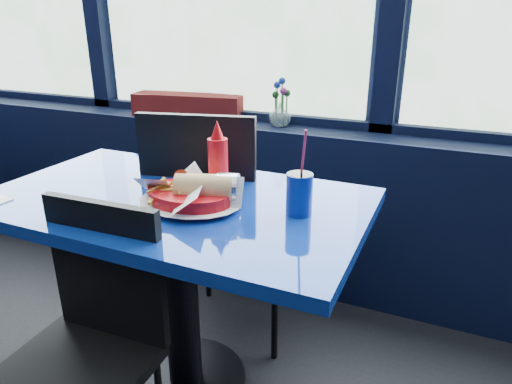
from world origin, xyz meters
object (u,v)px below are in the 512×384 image
Objects in this scene: near_table at (177,248)px; flower_vase at (280,112)px; food_basket at (192,194)px; planter_box at (188,105)px; chair_near_front at (85,337)px; soda_cup at (299,193)px; chair_near_back at (222,215)px; ketchup_bottle at (218,162)px.

near_table is 0.91m from flower_vase.
flower_vase reaches higher than food_basket.
chair_near_front is at bearing -79.97° from planter_box.
soda_cup is at bearing -52.49° from planter_box.
near_table is 4.70× the size of soda_cup.
flower_vase reaches higher than planter_box.
chair_near_back is 0.39m from ketchup_bottle.
planter_box is at bearing 129.95° from food_basket.
flower_vase reaches higher than ketchup_bottle.
soda_cup reaches higher than near_table.
chair_near_front is 1.46× the size of planter_box.
ketchup_bottle reaches higher than food_basket.
soda_cup is at bearing -10.63° from ketchup_bottle.
flower_vase is (0.03, 0.54, 0.31)m from chair_near_back.
ketchup_bottle is at bearing 68.77° from chair_near_front.
chair_near_front is at bearing -93.46° from flower_vase.
planter_box is at bearing -62.91° from chair_near_back.
near_table is 1.23× the size of chair_near_back.
near_table is at bearing 80.31° from chair_near_front.
chair_near_front reaches higher than near_table.
food_basket is (0.09, -0.35, 0.23)m from chair_near_back.
chair_near_front is at bearing -108.73° from ketchup_bottle.
chair_near_front is 0.71m from chair_near_back.
ketchup_bottle is (0.60, -0.79, -0.00)m from planter_box.
near_table is 0.32m from ketchup_bottle.
chair_near_front is at bearing -136.91° from soda_cup.
planter_box is at bearing 136.52° from soda_cup.
food_basket is at bearing -22.22° from near_table.
soda_cup reaches higher than planter_box.
planter_box reaches higher than near_table.
flower_vase is 0.94× the size of ketchup_bottle.
soda_cup is (0.40, -0.28, 0.25)m from chair_near_back.
food_basket is at bearing 65.54° from chair_near_front.
ketchup_bottle is at bearing -83.62° from flower_vase.
ketchup_bottle reaches higher than planter_box.
chair_near_back reaches higher than food_basket.
soda_cup is at bearing 5.35° from near_table.
planter_box is 0.51m from flower_vase.
chair_near_front is 0.63m from ketchup_bottle.
food_basket is (0.57, -0.91, -0.07)m from planter_box.
food_basket reaches higher than chair_near_front.
chair_near_back is at bearing -58.22° from planter_box.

